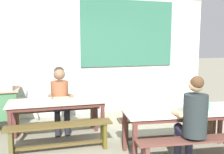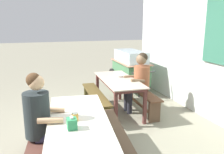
{
  "view_description": "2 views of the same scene",
  "coord_description": "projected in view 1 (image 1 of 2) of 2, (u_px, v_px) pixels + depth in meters",
  "views": [
    {
      "loc": [
        -1.33,
        -3.61,
        1.76
      ],
      "look_at": [
        -0.02,
        0.57,
        1.16
      ],
      "focal_mm": 41.04,
      "sensor_mm": 36.0,
      "label": 1
    },
    {
      "loc": [
        3.62,
        -0.74,
        1.91
      ],
      "look_at": [
        -0.02,
        0.46,
        1.01
      ],
      "focal_mm": 37.76,
      "sensor_mm": 36.0,
      "label": 2
    }
  ],
  "objects": [
    {
      "name": "dining_table_near",
      "position": [
        183.0,
        114.0,
        3.94
      ],
      "size": [
        1.93,
        0.97,
        0.73
      ],
      "color": "silver",
      "rests_on": "ground_plane"
    },
    {
      "name": "condiment_jar",
      "position": [
        188.0,
        107.0,
        3.9
      ],
      "size": [
        0.08,
        0.08,
        0.11
      ],
      "color": "gold",
      "rests_on": "dining_table_near"
    },
    {
      "name": "bench_far_back",
      "position": [
        56.0,
        116.0,
        5.06
      ],
      "size": [
        1.72,
        0.34,
        0.46
      ],
      "color": "brown",
      "rests_on": "ground_plane"
    },
    {
      "name": "dining_table_far",
      "position": [
        57.0,
        105.0,
        4.53
      ],
      "size": [
        1.71,
        0.76,
        0.73
      ],
      "color": "#BBAB97",
      "rests_on": "ground_plane"
    },
    {
      "name": "person_near_front",
      "position": [
        193.0,
        117.0,
        3.49
      ],
      "size": [
        0.47,
        0.56,
        1.32
      ],
      "color": "#333454",
      "rests_on": "ground_plane"
    },
    {
      "name": "bench_far_front",
      "position": [
        59.0,
        133.0,
        4.1
      ],
      "size": [
        1.71,
        0.35,
        0.46
      ],
      "color": "brown",
      "rests_on": "ground_plane"
    },
    {
      "name": "person_center_facing",
      "position": [
        60.0,
        95.0,
        4.97
      ],
      "size": [
        0.45,
        0.54,
        1.28
      ],
      "color": "#23242C",
      "rests_on": "ground_plane"
    },
    {
      "name": "backdrop_wall",
      "position": [
        91.0,
        48.0,
        6.22
      ],
      "size": [
        6.19,
        0.23,
        3.07
      ],
      "color": "silver",
      "rests_on": "ground_plane"
    },
    {
      "name": "bench_near_front",
      "position": [
        198.0,
        149.0,
        3.5
      ],
      "size": [
        1.77,
        0.47,
        0.46
      ],
      "color": "brown",
      "rests_on": "ground_plane"
    },
    {
      "name": "ground_plane",
      "position": [
        124.0,
        154.0,
        4.04
      ],
      "size": [
        40.0,
        40.0,
        0.0
      ],
      "primitive_type": "plane",
      "color": "gray"
    },
    {
      "name": "tissue_box",
      "position": [
        204.0,
        106.0,
        3.89
      ],
      "size": [
        0.13,
        0.11,
        0.15
      ],
      "color": "#2D8A54",
      "rests_on": "dining_table_near"
    },
    {
      "name": "bench_near_back",
      "position": [
        169.0,
        125.0,
        4.48
      ],
      "size": [
        1.85,
        0.49,
        0.46
      ],
      "color": "brown",
      "rests_on": "ground_plane"
    },
    {
      "name": "soup_bowl",
      "position": [
        46.0,
        99.0,
        4.54
      ],
      "size": [
        0.18,
        0.18,
        0.04
      ],
      "primitive_type": "cylinder",
      "color": "silver",
      "rests_on": "dining_table_far"
    }
  ]
}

